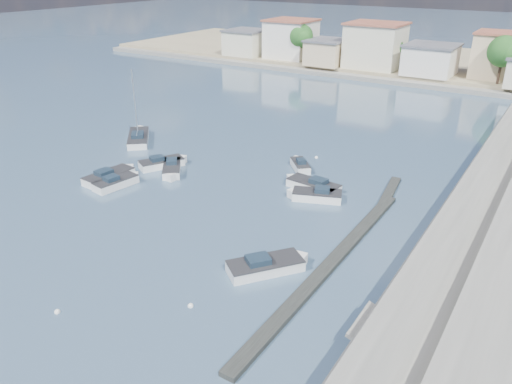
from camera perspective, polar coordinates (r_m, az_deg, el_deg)
ground at (r=64.85m, az=14.06°, el=6.03°), size 400.00×400.00×0.00m
breakwater at (r=39.03m, az=10.08°, el=-6.19°), size 2.00×31.02×0.35m
far_shore_land at (r=113.98m, az=23.15°, el=13.07°), size 160.00×40.00×1.40m
far_shore_quay at (r=93.77m, az=20.59°, el=11.13°), size 160.00×2.50×0.80m
shore_trees at (r=88.56m, az=26.04°, el=13.38°), size 74.56×38.32×7.92m
motorboat_a at (r=52.48m, az=-16.22°, el=1.77°), size 2.49×5.85×1.48m
motorboat_b at (r=54.62m, az=-10.48°, el=3.27°), size 3.92×5.05×1.48m
motorboat_c at (r=48.56m, az=6.32°, el=0.77°), size 5.86×2.53×1.48m
motorboat_d at (r=46.43m, az=6.67°, el=-0.41°), size 5.05×3.38×1.48m
motorboat_e at (r=50.73m, az=-15.51°, el=1.05°), size 2.40×4.97×1.48m
motorboat_f at (r=53.31m, az=5.02°, el=3.06°), size 3.41×3.55×1.48m
motorboat_g at (r=52.71m, az=-9.60°, el=2.54°), size 4.22×4.65×1.48m
motorboat_h at (r=35.85m, az=1.50°, el=-8.41°), size 4.94×5.53×1.48m
sailboat at (r=63.55m, az=-13.27°, el=6.12°), size 6.28×6.63×9.00m
mooring_buoys at (r=41.98m, az=9.54°, el=-3.98°), size 18.57×35.86×0.38m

